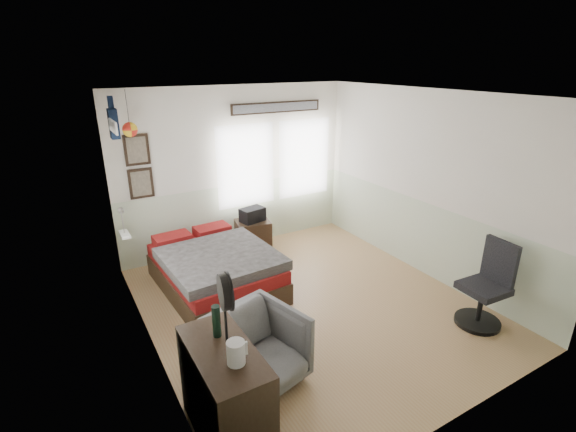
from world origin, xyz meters
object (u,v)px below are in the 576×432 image
object	(u,v)px
bed	(215,269)
dresser	(226,394)
nightstand	(253,236)
armchair	(258,349)
task_chair	(486,291)

from	to	relation	value
bed	dresser	world-z (taller)	dresser
nightstand	armchair	bearing A→B (deg)	-103.28
task_chair	nightstand	bearing A→B (deg)	118.71
armchair	dresser	bearing A→B (deg)	-152.71
nightstand	task_chair	world-z (taller)	task_chair
nightstand	bed	bearing A→B (deg)	-128.06
bed	nightstand	distance (m)	1.31
dresser	nightstand	world-z (taller)	dresser
armchair	nightstand	bearing A→B (deg)	50.98
armchair	task_chair	distance (m)	2.88
dresser	task_chair	world-z (taller)	task_chair
bed	dresser	distance (m)	2.53
bed	nightstand	bearing A→B (deg)	36.96
dresser	task_chair	xyz separation A→B (m)	(3.36, -0.04, -0.01)
dresser	nightstand	distance (m)	3.72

